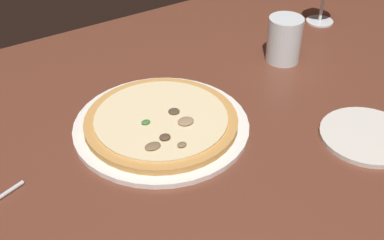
% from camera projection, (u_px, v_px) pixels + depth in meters
% --- Properties ---
extents(dining_table, '(1.50, 1.10, 0.04)m').
position_uv_depth(dining_table, '(223.00, 147.00, 0.94)').
color(dining_table, brown).
rests_on(dining_table, ground).
extents(pizza_main, '(0.32, 0.32, 0.03)m').
position_uv_depth(pizza_main, '(161.00, 123.00, 0.94)').
color(pizza_main, white).
rests_on(pizza_main, dining_table).
extents(water_glass, '(0.08, 0.08, 0.10)m').
position_uv_depth(water_glass, '(284.00, 42.00, 1.13)').
color(water_glass, silver).
rests_on(water_glass, dining_table).
extents(side_plate, '(0.17, 0.17, 0.01)m').
position_uv_depth(side_plate, '(367.00, 136.00, 0.92)').
color(side_plate, silver).
rests_on(side_plate, dining_table).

